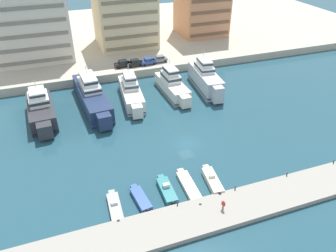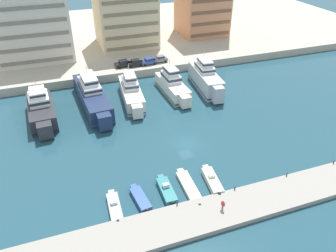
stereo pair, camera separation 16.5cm
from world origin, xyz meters
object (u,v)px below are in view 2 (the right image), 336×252
yacht_ivory_center_left (173,85)px  motorboat_cream_center (212,180)px  car_black_left (135,63)px  car_black_far_left (123,63)px  car_grey_center_left (160,59)px  yacht_ivory_mid_left (131,92)px  pedestrian_near_edge (223,204)px  motorboat_teal_mid_left (166,190)px  yacht_navy_left (92,96)px  car_blue_mid_left (149,61)px  yacht_charcoal_far_left (41,110)px  motorboat_cream_center_left (189,188)px  yacht_silver_center (206,78)px  motorboat_blue_left (140,198)px  motorboat_grey_far_left (114,206)px

yacht_ivory_center_left → motorboat_cream_center: (-4.79, -30.87, -1.60)m
yacht_ivory_center_left → car_black_left: 15.03m
car_black_far_left → car_grey_center_left: (10.02, -0.12, 0.00)m
yacht_ivory_mid_left → pedestrian_near_edge: (3.70, -36.74, -0.40)m
yacht_ivory_mid_left → motorboat_teal_mid_left: yacht_ivory_mid_left is taller
yacht_navy_left → car_blue_mid_left: bearing=38.8°
yacht_charcoal_far_left → motorboat_cream_center_left: 35.42m
pedestrian_near_edge → yacht_ivory_mid_left: bearing=95.8°
car_black_left → motorboat_cream_center_left: bearing=-94.3°
yacht_silver_center → car_grey_center_left: bearing=114.0°
motorboat_cream_center_left → car_blue_mid_left: size_ratio=2.01×
car_grey_center_left → car_blue_mid_left: bearing=-170.5°
yacht_navy_left → motorboat_blue_left: (2.10, -31.19, -1.95)m
motorboat_cream_center → car_black_far_left: bearing=94.4°
pedestrian_near_edge → yacht_ivory_center_left: bearing=80.5°
motorboat_blue_left → car_grey_center_left: (18.03, 45.29, 2.62)m
yacht_ivory_mid_left → motorboat_cream_center: 31.18m
car_grey_center_left → motorboat_cream_center_left: bearing=-102.9°
yacht_ivory_mid_left → car_black_far_left: 14.91m
yacht_ivory_mid_left → yacht_ivory_center_left: bearing=0.9°
yacht_navy_left → car_grey_center_left: yacht_navy_left is taller
yacht_silver_center → pedestrian_near_edge: yacht_silver_center is taller
yacht_navy_left → car_black_left: 18.96m
motorboat_grey_far_left → car_black_left: bearing=71.7°
yacht_ivory_mid_left → yacht_ivory_center_left: size_ratio=1.09×
yacht_silver_center → car_black_far_left: (-16.60, 14.88, 0.40)m
yacht_charcoal_far_left → motorboat_teal_mid_left: bearing=-59.3°
motorboat_cream_center_left → pedestrian_near_edge: (2.49, -5.91, 1.37)m
motorboat_teal_mid_left → car_blue_mid_left: 45.70m
motorboat_blue_left → pedestrian_near_edge: pedestrian_near_edge is taller
yacht_silver_center → pedestrian_near_edge: size_ratio=10.65×
yacht_charcoal_far_left → yacht_silver_center: 37.33m
car_black_far_left → pedestrian_near_edge: car_black_far_left is taller
motorboat_blue_left → motorboat_cream_center: (11.49, -0.11, 0.12)m
motorboat_blue_left → car_blue_mid_left: (14.73, 44.74, 2.62)m
car_black_left → yacht_silver_center: bearing=-46.5°
yacht_ivory_center_left → motorboat_cream_center_left: 32.21m
motorboat_grey_far_left → motorboat_blue_left: 3.86m
motorboat_cream_center_left → car_black_left: car_black_left is taller
yacht_navy_left → car_black_far_left: size_ratio=5.36×
motorboat_blue_left → car_black_left: bearing=76.1°
yacht_ivory_center_left → motorboat_cream_center: bearing=-98.8°
yacht_navy_left → car_grey_center_left: bearing=35.0°
motorboat_grey_far_left → car_grey_center_left: bearing=64.3°
yacht_ivory_mid_left → car_grey_center_left: (11.60, 14.67, 0.90)m
yacht_navy_left → motorboat_cream_center_left: bearing=-72.8°
yacht_navy_left → car_blue_mid_left: size_ratio=5.37×
pedestrian_near_edge → yacht_navy_left: bearing=108.2°
car_black_left → pedestrian_near_edge: bearing=-91.0°
car_black_far_left → car_blue_mid_left: (6.71, -0.67, 0.00)m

